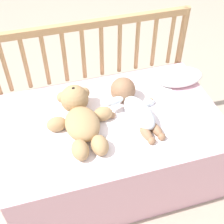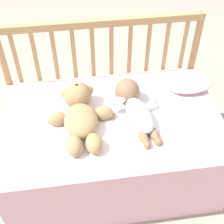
# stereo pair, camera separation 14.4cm
# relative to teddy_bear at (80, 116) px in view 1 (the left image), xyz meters

# --- Properties ---
(ground_plane) EXTENTS (12.00, 12.00, 0.00)m
(ground_plane) POSITION_rel_teddy_bear_xyz_m (0.15, -0.01, -0.48)
(ground_plane) COLOR tan
(crib_mattress) EXTENTS (1.06, 0.66, 0.43)m
(crib_mattress) POSITION_rel_teddy_bear_xyz_m (0.15, -0.01, -0.27)
(crib_mattress) COLOR #EDB7C6
(crib_mattress) RESTS_ON ground_plane
(crib_rail) EXTENTS (1.06, 0.04, 0.76)m
(crib_rail) POSITION_rel_teddy_bear_xyz_m (0.15, 0.34, 0.05)
(crib_rail) COLOR tan
(crib_rail) RESTS_ON ground_plane
(blanket) EXTENTS (0.77, 0.51, 0.01)m
(blanket) POSITION_rel_teddy_bear_xyz_m (0.13, -0.04, -0.05)
(blanket) COLOR white
(blanket) RESTS_ON crib_mattress
(teddy_bear) EXTENTS (0.32, 0.41, 0.14)m
(teddy_bear) POSITION_rel_teddy_bear_xyz_m (0.00, 0.00, 0.00)
(teddy_bear) COLOR tan
(teddy_bear) RESTS_ON crib_mattress
(baby) EXTENTS (0.26, 0.40, 0.13)m
(baby) POSITION_rel_teddy_bear_xyz_m (0.26, 0.01, -0.00)
(baby) COLOR white
(baby) RESTS_ON crib_mattress
(small_pillow) EXTENTS (0.26, 0.16, 0.06)m
(small_pillow) POSITION_rel_teddy_bear_xyz_m (0.58, 0.17, -0.02)
(small_pillow) COLOR white
(small_pillow) RESTS_ON crib_mattress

